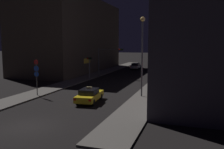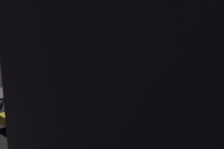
{
  "view_description": "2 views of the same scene",
  "coord_description": "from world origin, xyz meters",
  "px_view_note": "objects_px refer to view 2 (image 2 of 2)",
  "views": [
    {
      "loc": [
        11.09,
        -14.06,
        5.93
      ],
      "look_at": [
        1.21,
        15.83,
        1.96
      ],
      "focal_mm": 38.96,
      "sensor_mm": 36.0,
      "label": 1
    },
    {
      "loc": [
        18.55,
        -0.36,
        7.66
      ],
      "look_at": [
        -0.29,
        16.54,
        1.67
      ],
      "focal_mm": 47.85,
      "sensor_mm": 36.0,
      "label": 2
    }
  ],
  "objects_px": {
    "traffic_light_left_kerb": "(122,50)",
    "street_lamp_near_block": "(127,32)",
    "sign_pole_left": "(2,67)",
    "taxi": "(35,111)",
    "traffic_light_overhead": "(159,39)"
  },
  "relations": [
    {
      "from": "taxi",
      "to": "sign_pole_left",
      "type": "distance_m",
      "value": 7.04
    },
    {
      "from": "traffic_light_overhead",
      "to": "sign_pole_left",
      "type": "height_order",
      "value": "traffic_light_overhead"
    },
    {
      "from": "traffic_light_overhead",
      "to": "street_lamp_near_block",
      "type": "relative_size",
      "value": 0.6
    },
    {
      "from": "taxi",
      "to": "traffic_light_overhead",
      "type": "relative_size",
      "value": 0.88
    },
    {
      "from": "sign_pole_left",
      "to": "traffic_light_overhead",
      "type": "bearing_deg",
      "value": 81.34
    },
    {
      "from": "sign_pole_left",
      "to": "street_lamp_near_block",
      "type": "bearing_deg",
      "value": 15.85
    },
    {
      "from": "taxi",
      "to": "traffic_light_overhead",
      "type": "bearing_deg",
      "value": 103.23
    },
    {
      "from": "traffic_light_overhead",
      "to": "sign_pole_left",
      "type": "relative_size",
      "value": 1.29
    },
    {
      "from": "sign_pole_left",
      "to": "traffic_light_left_kerb",
      "type": "bearing_deg",
      "value": 86.33
    },
    {
      "from": "traffic_light_overhead",
      "to": "traffic_light_left_kerb",
      "type": "xyz_separation_m",
      "value": [
        -1.77,
        -4.13,
        -1.04
      ]
    },
    {
      "from": "taxi",
      "to": "street_lamp_near_block",
      "type": "height_order",
      "value": "street_lamp_near_block"
    },
    {
      "from": "taxi",
      "to": "traffic_light_overhead",
      "type": "distance_m",
      "value": 18.45
    },
    {
      "from": "traffic_light_left_kerb",
      "to": "street_lamp_near_block",
      "type": "bearing_deg",
      "value": -42.59
    },
    {
      "from": "traffic_light_left_kerb",
      "to": "traffic_light_overhead",
      "type": "bearing_deg",
      "value": 66.83
    },
    {
      "from": "sign_pole_left",
      "to": "street_lamp_near_block",
      "type": "height_order",
      "value": "street_lamp_near_block"
    }
  ]
}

